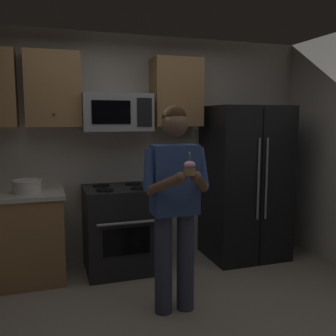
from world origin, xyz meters
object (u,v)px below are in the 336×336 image
Objects in this scene: bowl_large_white at (27,186)px; person at (175,198)px; oven_range at (121,229)px; refrigerator at (245,183)px; cupcake at (190,168)px; microwave at (117,113)px.

person is at bearing -40.73° from bowl_large_white.
oven_range is 0.52× the size of refrigerator.
cupcake is at bearing -79.06° from oven_range.
refrigerator reaches higher than person.
refrigerator is 2.44m from bowl_large_white.
oven_range is 1.63m from cupcake.
microwave is 2.61× the size of bowl_large_white.
bowl_large_white is at bearing 139.27° from person.
cupcake is at bearing -48.62° from bowl_large_white.
oven_range is at bearing 178.50° from refrigerator.
person is 0.44m from cupcake.
bowl_large_white is 1.84m from cupcake.
microwave reaches higher than cupcake.
microwave reaches higher than bowl_large_white.
microwave is at bearing 89.98° from oven_range.
refrigerator is at bearing -1.50° from oven_range.
microwave reaches higher than person.
person reaches higher than oven_range.
microwave is 4.26× the size of cupcake.
person is (0.27, -1.17, -0.72)m from microwave.
person reaches higher than bowl_large_white.
refrigerator is 1.02× the size of person.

